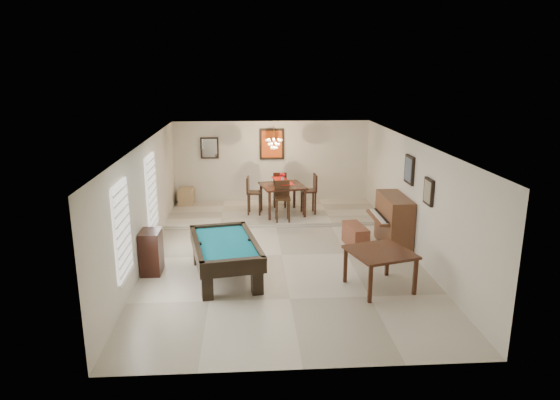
{
  "coord_description": "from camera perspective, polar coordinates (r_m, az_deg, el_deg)",
  "views": [
    {
      "loc": [
        -0.74,
        -10.72,
        4.17
      ],
      "look_at": [
        0.0,
        0.6,
        1.15
      ],
      "focal_mm": 32.0,
      "sensor_mm": 36.0,
      "label": 1
    }
  ],
  "objects": [
    {
      "name": "back_mirror",
      "position": [
        15.4,
        -8.06,
        5.91
      ],
      "size": [
        0.55,
        0.06,
        0.65
      ],
      "primitive_type": "cube",
      "color": "white",
      "rests_on": "wall_back"
    },
    {
      "name": "piano_bench",
      "position": [
        12.11,
        8.62,
        -4.08
      ],
      "size": [
        0.5,
        0.99,
        0.53
      ],
      "primitive_type": "cube",
      "rotation": [
        0.0,
        0.0,
        0.14
      ],
      "color": "brown",
      "rests_on": "ground_plane"
    },
    {
      "name": "right_picture_lower",
      "position": [
        10.68,
        16.63,
        0.92
      ],
      "size": [
        0.06,
        0.45,
        0.55
      ],
      "primitive_type": "cube",
      "color": "gray",
      "rests_on": "wall_right"
    },
    {
      "name": "pool_table",
      "position": [
        10.28,
        -6.25,
        -6.82
      ],
      "size": [
        1.62,
        2.45,
        0.76
      ],
      "primitive_type": null,
      "rotation": [
        0.0,
        0.0,
        0.18
      ],
      "color": "black",
      "rests_on": "ground_plane"
    },
    {
      "name": "back_painting",
      "position": [
        15.36,
        -0.94,
        6.41
      ],
      "size": [
        0.75,
        0.06,
        0.95
      ],
      "primitive_type": "cube",
      "color": "#D84C14",
      "rests_on": "wall_back"
    },
    {
      "name": "chandelier",
      "position": [
        14.07,
        -0.69,
        6.86
      ],
      "size": [
        0.44,
        0.44,
        0.6
      ],
      "primitive_type": null,
      "color": "#FFE5B2",
      "rests_on": "ceiling"
    },
    {
      "name": "window_left_rear",
      "position": [
        11.86,
        -14.47,
        0.93
      ],
      "size": [
        0.06,
        1.0,
        1.7
      ],
      "primitive_type": "cube",
      "color": "white",
      "rests_on": "wall_left"
    },
    {
      "name": "dining_chair_north",
      "position": [
        14.89,
        -0.04,
        1.26
      ],
      "size": [
        0.41,
        0.41,
        1.07
      ],
      "primitive_type": null,
      "rotation": [
        0.0,
        0.0,
        3.12
      ],
      "color": "black",
      "rests_on": "dining_step"
    },
    {
      "name": "ground_plane",
      "position": [
        11.52,
        0.2,
        -6.35
      ],
      "size": [
        6.0,
        9.0,
        0.02
      ],
      "primitive_type": "cube",
      "color": "beige"
    },
    {
      "name": "wall_front",
      "position": [
        6.88,
        2.8,
        -9.73
      ],
      "size": [
        6.0,
        0.04,
        2.6
      ],
      "primitive_type": "cube",
      "color": "silver",
      "rests_on": "ground_plane"
    },
    {
      "name": "apothecary_chest",
      "position": [
        10.77,
        -14.49,
        -5.76
      ],
      "size": [
        0.41,
        0.61,
        0.91
      ],
      "primitive_type": "cube",
      "color": "black",
      "rests_on": "ground_plane"
    },
    {
      "name": "right_picture_upper",
      "position": [
        11.84,
        14.57,
        3.38
      ],
      "size": [
        0.06,
        0.55,
        0.65
      ],
      "primitive_type": "cube",
      "color": "slate",
      "rests_on": "wall_right"
    },
    {
      "name": "dining_chair_west",
      "position": [
        14.14,
        -2.96,
        0.52
      ],
      "size": [
        0.44,
        0.44,
        1.08
      ],
      "primitive_type": null,
      "rotation": [
        0.0,
        0.0,
        1.46
      ],
      "color": "black",
      "rests_on": "dining_step"
    },
    {
      "name": "corner_bench",
      "position": [
        15.48,
        -10.66,
        0.41
      ],
      "size": [
        0.47,
        0.57,
        0.49
      ],
      "primitive_type": "cube",
      "rotation": [
        0.0,
        0.0,
        -0.06
      ],
      "color": "tan",
      "rests_on": "dining_step"
    },
    {
      "name": "window_left_front",
      "position": [
        9.23,
        -17.58,
        -3.27
      ],
      "size": [
        0.06,
        1.0,
        1.7
      ],
      "primitive_type": "cube",
      "color": "white",
      "rests_on": "wall_left"
    },
    {
      "name": "square_table",
      "position": [
        9.92,
        11.28,
        -7.81
      ],
      "size": [
        1.38,
        1.38,
        0.77
      ],
      "primitive_type": null,
      "rotation": [
        0.0,
        0.0,
        0.29
      ],
      "color": "#32170C",
      "rests_on": "ground_plane"
    },
    {
      "name": "dining_chair_south",
      "position": [
        13.46,
        0.3,
        -0.17
      ],
      "size": [
        0.41,
        0.41,
        1.09
      ],
      "primitive_type": null,
      "rotation": [
        0.0,
        0.0,
        0.01
      ],
      "color": "black",
      "rests_on": "dining_step"
    },
    {
      "name": "upright_piano",
      "position": [
        12.16,
        12.21,
        -2.42
      ],
      "size": [
        0.83,
        1.49,
        1.24
      ],
      "primitive_type": null,
      "color": "brown",
      "rests_on": "ground_plane"
    },
    {
      "name": "flower_vase",
      "position": [
        14.01,
        0.29,
        2.66
      ],
      "size": [
        0.14,
        0.14,
        0.23
      ],
      "primitive_type": null,
      "rotation": [
        0.0,
        0.0,
        -0.03
      ],
      "color": "#A60E15",
      "rests_on": "dining_table"
    },
    {
      "name": "dining_chair_east",
      "position": [
        14.21,
        3.27,
        0.69
      ],
      "size": [
        0.44,
        0.44,
        1.13
      ],
      "primitive_type": null,
      "rotation": [
        0.0,
        0.0,
        -1.51
      ],
      "color": "black",
      "rests_on": "dining_step"
    },
    {
      "name": "wall_back",
      "position": [
        15.5,
        -0.94,
        4.24
      ],
      "size": [
        6.0,
        0.04,
        2.6
      ],
      "primitive_type": "cube",
      "color": "silver",
      "rests_on": "ground_plane"
    },
    {
      "name": "wall_left",
      "position": [
        11.32,
        -15.13,
        -0.3
      ],
      "size": [
        0.04,
        9.0,
        2.6
      ],
      "primitive_type": "cube",
      "color": "silver",
      "rests_on": "ground_plane"
    },
    {
      "name": "dining_table",
      "position": [
        14.15,
        0.29,
        0.3
      ],
      "size": [
        1.37,
        1.37,
        0.96
      ],
      "primitive_type": null,
      "rotation": [
        0.0,
        0.0,
        0.2
      ],
      "color": "black",
      "rests_on": "dining_step"
    },
    {
      "name": "dining_step",
      "position": [
        14.57,
        -0.68,
        -1.47
      ],
      "size": [
        6.0,
        2.5,
        0.12
      ],
      "primitive_type": "cube",
      "color": "beige",
      "rests_on": "ground_plane"
    },
    {
      "name": "wall_right",
      "position": [
        11.7,
        15.02,
        0.2
      ],
      "size": [
        0.04,
        9.0,
        2.6
      ],
      "primitive_type": "cube",
      "color": "silver",
      "rests_on": "ground_plane"
    },
    {
      "name": "ceiling",
      "position": [
        10.85,
        0.21,
        6.6
      ],
      "size": [
        6.0,
        9.0,
        0.04
      ],
      "primitive_type": "cube",
      "color": "white",
      "rests_on": "wall_back"
    }
  ]
}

